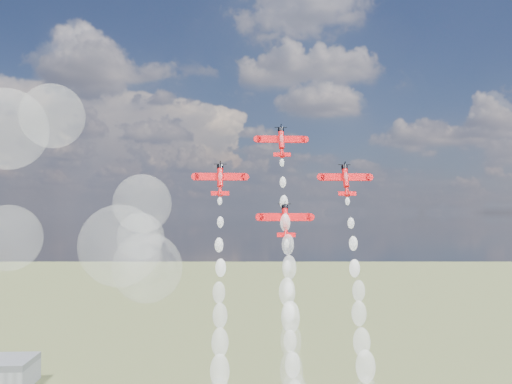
{
  "coord_description": "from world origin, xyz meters",
  "views": [
    {
      "loc": [
        -6.72,
        -110.46,
        81.61
      ],
      "look_at": [
        1.14,
        19.92,
        86.17
      ],
      "focal_mm": 42.0,
      "sensor_mm": 36.0,
      "label": 1
    }
  ],
  "objects": [
    {
      "name": "plane_right",
      "position": [
        20.98,
        19.83,
        88.98
      ],
      "size": [
        10.86,
        5.24,
        7.29
      ],
      "rotation": [
        1.15,
        0.0,
        0.0
      ],
      "color": "red",
      "rests_on": "ground"
    },
    {
      "name": "plane_left",
      "position": [
        -6.7,
        19.83,
        88.98
      ],
      "size": [
        10.86,
        5.24,
        7.29
      ],
      "rotation": [
        1.15,
        0.0,
        0.0
      ],
      "color": "red",
      "rests_on": "ground"
    },
    {
      "name": "plane_lead",
      "position": [
        7.14,
        23.82,
        97.81
      ],
      "size": [
        10.86,
        5.24,
        7.29
      ],
      "rotation": [
        1.15,
        0.0,
        0.0
      ],
      "color": "red",
      "rests_on": "ground"
    },
    {
      "name": "smoke_trail_lead",
      "position": [
        7.19,
        3.68,
        53.7
      ],
      "size": [
        5.66,
        26.1,
        53.02
      ],
      "color": "white",
      "rests_on": "plane_lead"
    },
    {
      "name": "drifted_smoke_cloud",
      "position": [
        -51.39,
        27.11,
        88.01
      ],
      "size": [
        66.11,
        37.17,
        55.48
      ],
      "color": "white",
      "rests_on": "ground"
    },
    {
      "name": "plane_slot",
      "position": [
        7.14,
        15.84,
        80.16
      ],
      "size": [
        10.86,
        5.24,
        7.29
      ],
      "rotation": [
        1.15,
        0.0,
        0.0
      ],
      "color": "red",
      "rests_on": "ground"
    }
  ]
}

